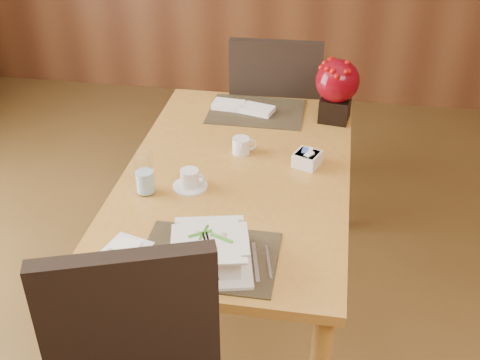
% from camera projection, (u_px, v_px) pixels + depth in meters
% --- Properties ---
extents(dining_table, '(0.90, 1.50, 0.75)m').
position_uv_depth(dining_table, '(237.00, 191.00, 2.48)').
color(dining_table, '#B98033').
rests_on(dining_table, ground).
extents(placemat_near, '(0.45, 0.33, 0.01)m').
position_uv_depth(placemat_near, '(209.00, 257.00, 1.97)').
color(placemat_near, black).
rests_on(placemat_near, dining_table).
extents(placemat_far, '(0.45, 0.33, 0.01)m').
position_uv_depth(placemat_far, '(256.00, 111.00, 2.88)').
color(placemat_far, black).
rests_on(placemat_far, dining_table).
extents(soup_setting, '(0.31, 0.31, 0.11)m').
position_uv_depth(soup_setting, '(210.00, 252.00, 1.91)').
color(soup_setting, silver).
rests_on(soup_setting, dining_table).
extents(coffee_cup, '(0.13, 0.13, 0.08)m').
position_uv_depth(coffee_cup, '(190.00, 180.00, 2.31)').
color(coffee_cup, silver).
rests_on(coffee_cup, dining_table).
extents(water_glass, '(0.09, 0.09, 0.17)m').
position_uv_depth(water_glass, '(144.00, 173.00, 2.25)').
color(water_glass, white).
rests_on(water_glass, dining_table).
extents(creamer_jug, '(0.12, 0.12, 0.07)m').
position_uv_depth(creamer_jug, '(241.00, 146.00, 2.53)').
color(creamer_jug, silver).
rests_on(creamer_jug, dining_table).
extents(sugar_caddy, '(0.13, 0.13, 0.06)m').
position_uv_depth(sugar_caddy, '(307.00, 159.00, 2.45)').
color(sugar_caddy, silver).
rests_on(sugar_caddy, dining_table).
extents(berry_decor, '(0.20, 0.20, 0.29)m').
position_uv_depth(berry_decor, '(337.00, 87.00, 2.73)').
color(berry_decor, black).
rests_on(berry_decor, dining_table).
extents(napkins_far, '(0.31, 0.16, 0.03)m').
position_uv_depth(napkins_far, '(245.00, 108.00, 2.88)').
color(napkins_far, white).
rests_on(napkins_far, dining_table).
extents(bread_plate, '(0.17, 0.17, 0.01)m').
position_uv_depth(bread_plate, '(126.00, 250.00, 1.99)').
color(bread_plate, silver).
rests_on(bread_plate, dining_table).
extents(far_chair, '(0.50, 0.50, 1.03)m').
position_uv_depth(far_chair, '(276.00, 114.00, 3.24)').
color(far_chair, black).
rests_on(far_chair, ground).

